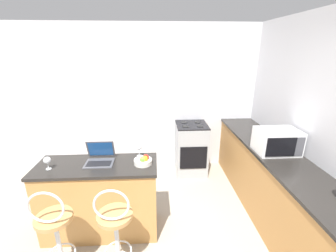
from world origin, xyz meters
The scene contains 12 objects.
wall_back centered at (0.00, 2.55, 1.30)m, with size 12.00×0.06×2.60m.
breakfast_bar centered at (-0.53, 0.86, 0.46)m, with size 1.37×0.54×0.92m.
counter_right centered at (1.69, 1.01, 0.46)m, with size 0.59×3.05×0.92m.
bar_stool_near centered at (-0.81, 0.28, 0.49)m, with size 0.40×0.40×1.03m.
bar_stool_far centered at (-0.25, 0.28, 0.49)m, with size 0.40×0.40×1.03m.
laptop centered at (-0.50, 0.93, 0.98)m, with size 0.32×0.28×0.23m.
microwave centered at (1.67, 1.06, 1.07)m, with size 0.51×0.37×0.30m.
stove_range centered at (0.79, 2.22, 0.46)m, with size 0.54×0.57×0.93m.
wine_glass_tall centered at (-1.03, 0.79, 1.03)m, with size 0.08×0.08×0.15m.
wine_glass_short centered at (-0.05, 1.04, 1.04)m, with size 0.07×0.07×0.15m.
fruit_bowl centered at (0.01, 0.84, 0.97)m, with size 0.21×0.21×0.11m.
mug_white centered at (1.67, 1.63, 0.97)m, with size 0.10×0.08×0.10m.
Camera 1 is at (0.15, -1.46, 2.17)m, focal length 24.00 mm.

